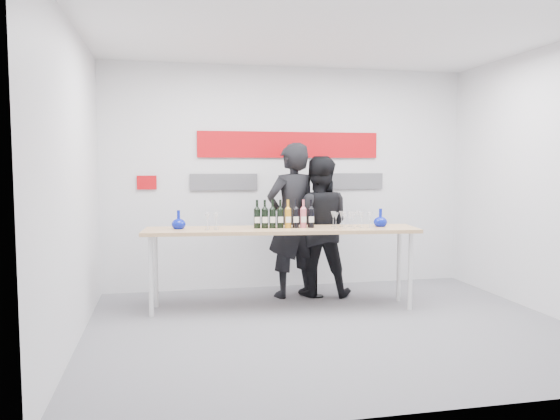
{
  "coord_description": "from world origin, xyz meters",
  "views": [
    {
      "loc": [
        -1.67,
        -5.3,
        1.68
      ],
      "look_at": [
        -0.35,
        0.94,
        1.15
      ],
      "focal_mm": 35.0,
      "sensor_mm": 36.0,
      "label": 1
    }
  ],
  "objects_px": {
    "tasting_table": "(282,234)",
    "presenter_left": "(292,220)",
    "mic_stand": "(317,262)",
    "presenter_right": "(318,226)"
  },
  "relations": [
    {
      "from": "mic_stand",
      "to": "tasting_table",
      "type": "bearing_deg",
      "value": -128.6
    },
    {
      "from": "tasting_table",
      "to": "mic_stand",
      "type": "relative_size",
      "value": 2.17
    },
    {
      "from": "tasting_table",
      "to": "presenter_left",
      "type": "bearing_deg",
      "value": 71.64
    },
    {
      "from": "presenter_left",
      "to": "mic_stand",
      "type": "xyz_separation_m",
      "value": [
        0.3,
        -0.1,
        -0.53
      ]
    },
    {
      "from": "tasting_table",
      "to": "presenter_left",
      "type": "distance_m",
      "value": 0.61
    },
    {
      "from": "presenter_right",
      "to": "mic_stand",
      "type": "relative_size",
      "value": 1.21
    },
    {
      "from": "presenter_left",
      "to": "presenter_right",
      "type": "bearing_deg",
      "value": 161.17
    },
    {
      "from": "tasting_table",
      "to": "presenter_right",
      "type": "relative_size",
      "value": 1.79
    },
    {
      "from": "mic_stand",
      "to": "presenter_right",
      "type": "bearing_deg",
      "value": 80.45
    },
    {
      "from": "presenter_left",
      "to": "mic_stand",
      "type": "bearing_deg",
      "value": 142.18
    }
  ]
}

